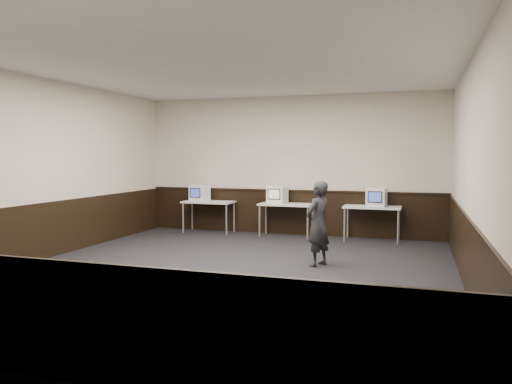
# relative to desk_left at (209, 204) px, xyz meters

# --- Properties ---
(floor) EXTENTS (8.00, 8.00, 0.00)m
(floor) POSITION_rel_desk_left_xyz_m (1.90, -3.60, -0.68)
(floor) COLOR black
(floor) RESTS_ON ground
(ceiling) EXTENTS (8.00, 8.00, 0.00)m
(ceiling) POSITION_rel_desk_left_xyz_m (1.90, -3.60, 2.52)
(ceiling) COLOR white
(ceiling) RESTS_ON back_wall
(back_wall) EXTENTS (7.00, 0.00, 7.00)m
(back_wall) POSITION_rel_desk_left_xyz_m (1.90, 0.40, 0.92)
(back_wall) COLOR beige
(back_wall) RESTS_ON ground
(front_wall) EXTENTS (7.00, 0.00, 7.00)m
(front_wall) POSITION_rel_desk_left_xyz_m (1.90, -7.60, 0.92)
(front_wall) COLOR beige
(front_wall) RESTS_ON ground
(left_wall) EXTENTS (0.00, 8.00, 8.00)m
(left_wall) POSITION_rel_desk_left_xyz_m (-1.60, -3.60, 0.92)
(left_wall) COLOR beige
(left_wall) RESTS_ON ground
(right_wall) EXTENTS (0.00, 8.00, 8.00)m
(right_wall) POSITION_rel_desk_left_xyz_m (5.40, -3.60, 0.92)
(right_wall) COLOR beige
(right_wall) RESTS_ON ground
(wainscot_back) EXTENTS (6.98, 0.04, 1.00)m
(wainscot_back) POSITION_rel_desk_left_xyz_m (1.90, 0.38, -0.18)
(wainscot_back) COLOR black
(wainscot_back) RESTS_ON back_wall
(wainscot_front) EXTENTS (6.98, 0.04, 1.00)m
(wainscot_front) POSITION_rel_desk_left_xyz_m (1.90, -7.58, -0.18)
(wainscot_front) COLOR black
(wainscot_front) RESTS_ON front_wall
(wainscot_left) EXTENTS (0.04, 7.98, 1.00)m
(wainscot_left) POSITION_rel_desk_left_xyz_m (-1.58, -3.60, -0.18)
(wainscot_left) COLOR black
(wainscot_left) RESTS_ON left_wall
(wainscot_right) EXTENTS (0.04, 7.98, 1.00)m
(wainscot_right) POSITION_rel_desk_left_xyz_m (5.38, -3.60, -0.18)
(wainscot_right) COLOR black
(wainscot_right) RESTS_ON right_wall
(wainscot_rail) EXTENTS (6.98, 0.06, 0.04)m
(wainscot_rail) POSITION_rel_desk_left_xyz_m (1.90, 0.36, 0.34)
(wainscot_rail) COLOR black
(wainscot_rail) RESTS_ON wainscot_back
(desk_left) EXTENTS (1.20, 0.60, 0.75)m
(desk_left) POSITION_rel_desk_left_xyz_m (0.00, 0.00, 0.00)
(desk_left) COLOR silver
(desk_left) RESTS_ON ground
(desk_center) EXTENTS (1.20, 0.60, 0.75)m
(desk_center) POSITION_rel_desk_left_xyz_m (1.90, 0.00, 0.00)
(desk_center) COLOR silver
(desk_center) RESTS_ON ground
(desk_right) EXTENTS (1.20, 0.60, 0.75)m
(desk_right) POSITION_rel_desk_left_xyz_m (3.80, 0.00, 0.00)
(desk_right) COLOR silver
(desk_right) RESTS_ON ground
(emac_left) EXTENTS (0.43, 0.45, 0.38)m
(emac_left) POSITION_rel_desk_left_xyz_m (-0.22, -0.02, 0.26)
(emac_left) COLOR white
(emac_left) RESTS_ON desk_left
(emac_center) EXTENTS (0.43, 0.46, 0.40)m
(emac_center) POSITION_rel_desk_left_xyz_m (1.68, 0.04, 0.27)
(emac_center) COLOR white
(emac_center) RESTS_ON desk_center
(emac_right) EXTENTS (0.43, 0.46, 0.40)m
(emac_right) POSITION_rel_desk_left_xyz_m (3.89, -0.05, 0.27)
(emac_right) COLOR white
(emac_right) RESTS_ON desk_right
(person) EXTENTS (0.52, 0.61, 1.42)m
(person) POSITION_rel_desk_left_xyz_m (3.16, -2.74, 0.03)
(person) COLOR #222327
(person) RESTS_ON ground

